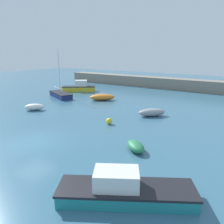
% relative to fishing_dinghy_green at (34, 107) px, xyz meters
% --- Properties ---
extents(ground_plane, '(120.00, 120.00, 0.20)m').
position_rel_fishing_dinghy_green_xyz_m(ground_plane, '(7.85, -6.21, -0.49)').
color(ground_plane, '#38667F').
extents(harbor_breakwater, '(45.69, 2.68, 1.98)m').
position_rel_fishing_dinghy_green_xyz_m(harbor_breakwater, '(7.85, 24.36, 0.60)').
color(harbor_breakwater, gray).
rests_on(harbor_breakwater, ground_plane).
extents(fishing_dinghy_green, '(2.37, 2.28, 0.78)m').
position_rel_fishing_dinghy_green_xyz_m(fishing_dinghy_green, '(0.00, 0.00, 0.00)').
color(fishing_dinghy_green, white).
rests_on(fishing_dinghy_green, ground_plane).
extents(open_tender_yellow, '(3.73, 3.37, 0.89)m').
position_rel_fishing_dinghy_green_xyz_m(open_tender_yellow, '(3.42, 9.05, 0.05)').
color(open_tender_yellow, orange).
rests_on(open_tender_yellow, ground_plane).
extents(motorboat_grey_hull, '(6.42, 4.78, 1.52)m').
position_rel_fishing_dinghy_green_xyz_m(motorboat_grey_hull, '(17.22, -8.22, 0.13)').
color(motorboat_grey_hull, teal).
rests_on(motorboat_grey_hull, ground_plane).
extents(rowboat_blue_near, '(2.95, 2.92, 0.83)m').
position_rel_fishing_dinghy_green_xyz_m(rowboat_blue_near, '(12.67, 5.45, 0.03)').
color(rowboat_blue_near, gray).
rests_on(rowboat_blue_near, ground_plane).
extents(sailboat_tall_mast, '(5.56, 3.63, 7.07)m').
position_rel_fishing_dinghy_green_xyz_m(sailboat_tall_mast, '(-3.09, 7.15, 0.02)').
color(sailboat_tall_mast, navy).
rests_on(sailboat_tall_mast, ground_plane).
extents(motorboat_with_cabin, '(5.65, 4.92, 1.95)m').
position_rel_fishing_dinghy_green_xyz_m(motorboat_with_cabin, '(-4.22, 12.74, 0.31)').
color(motorboat_with_cabin, yellow).
rests_on(motorboat_with_cabin, ground_plane).
extents(dinghy_near_pier, '(2.16, 2.06, 0.65)m').
position_rel_fishing_dinghy_green_xyz_m(dinghy_near_pier, '(15.20, -3.17, -0.06)').
color(dinghy_near_pier, '#287A4C').
rests_on(dinghy_near_pier, ground_plane).
extents(mooring_buoy_yellow, '(0.60, 0.60, 0.60)m').
position_rel_fishing_dinghy_green_xyz_m(mooring_buoy_yellow, '(10.35, 0.62, -0.09)').
color(mooring_buoy_yellow, yellow).
rests_on(mooring_buoy_yellow, ground_plane).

